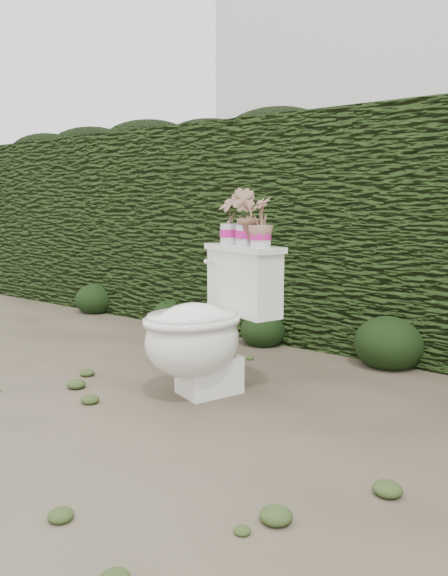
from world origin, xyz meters
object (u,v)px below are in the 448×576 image
Objects in this scene: toilet at (206,328)px; potted_plant_right at (261,224)px; potted_plant_left at (230,220)px; potted_plant_center at (246,218)px.

toilet is 0.61m from potted_plant_right.
potted_plant_left is 0.28m from potted_plant_right.
potted_plant_right is at bearing 58.54° from toilet.
potted_plant_left is at bearing -28.71° from potted_plant_center.
toilet is 3.32× the size of potted_plant_right.
potted_plant_center is at bearing -164.90° from potted_plant_right.
potted_plant_center is (0.14, -0.05, 0.01)m from potted_plant_left.
potted_plant_right is (0.22, 0.18, 0.54)m from toilet.
potted_plant_right is at bearing 2.04° from potted_plant_left.
potted_plant_center is (0.09, 0.22, 0.56)m from toilet.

